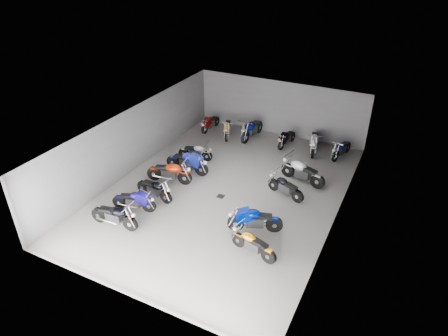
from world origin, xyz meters
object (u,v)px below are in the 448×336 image
(motorcycle_back_c, at_px, (252,129))
(motorcycle_back_f, at_px, (341,149))
(motorcycle_left_b, at_px, (134,201))
(motorcycle_right_e, at_px, (285,187))
(motorcycle_left_c, at_px, (154,189))
(motorcycle_back_e, at_px, (314,142))
(motorcycle_right_f, at_px, (302,172))
(motorcycle_back_b, at_px, (227,128))
(drain_grate, at_px, (221,196))
(motorcycle_back_a, at_px, (210,123))
(motorcycle_left_e, at_px, (188,162))
(motorcycle_right_c, at_px, (254,220))
(motorcycle_back_d, at_px, (287,138))
(motorcycle_left_a, at_px, (115,216))
(motorcycle_left_f, at_px, (196,152))
(motorcycle_left_d, at_px, (170,172))
(motorcycle_right_b, at_px, (253,244))

(motorcycle_back_c, height_order, motorcycle_back_f, motorcycle_back_c)
(motorcycle_left_b, distance_m, motorcycle_back_c, 8.90)
(motorcycle_left_b, relative_size, motorcycle_right_e, 1.04)
(motorcycle_left_c, height_order, motorcycle_back_f, motorcycle_left_c)
(motorcycle_back_c, relative_size, motorcycle_back_e, 1.03)
(motorcycle_right_f, xyz_separation_m, motorcycle_back_b, (-5.40, 2.96, -0.05))
(motorcycle_left_c, height_order, motorcycle_back_b, motorcycle_back_b)
(drain_grate, height_order, motorcycle_left_c, motorcycle_left_c)
(motorcycle_back_e, bearing_deg, motorcycle_back_a, -12.34)
(motorcycle_left_e, relative_size, motorcycle_right_c, 1.12)
(motorcycle_back_b, distance_m, motorcycle_back_d, 3.51)
(motorcycle_left_a, bearing_deg, drain_grate, 139.53)
(motorcycle_left_f, bearing_deg, motorcycle_left_e, 2.90)
(drain_grate, xyz_separation_m, motorcycle_back_d, (0.97, 6.17, 0.45))
(motorcycle_left_d, bearing_deg, drain_grate, 78.09)
(motorcycle_left_a, relative_size, motorcycle_left_c, 1.08)
(motorcycle_left_a, xyz_separation_m, motorcycle_left_e, (0.37, 5.01, 0.04))
(motorcycle_back_e, bearing_deg, motorcycle_back_f, 168.04)
(motorcycle_left_b, height_order, motorcycle_back_b, motorcycle_back_b)
(motorcycle_left_d, xyz_separation_m, motorcycle_right_f, (5.60, 2.82, 0.02))
(motorcycle_left_c, distance_m, motorcycle_left_d, 1.46)
(motorcycle_left_e, bearing_deg, motorcycle_left_f, -166.78)
(drain_grate, xyz_separation_m, motorcycle_left_a, (-2.82, -3.81, 0.51))
(motorcycle_left_d, distance_m, motorcycle_right_c, 5.25)
(motorcycle_left_d, distance_m, motorcycle_back_f, 9.13)
(drain_grate, relative_size, motorcycle_right_c, 0.15)
(motorcycle_left_f, bearing_deg, motorcycle_right_c, 40.89)
(motorcycle_left_e, xyz_separation_m, motorcycle_right_f, (5.33, 1.64, -0.00))
(motorcycle_left_f, height_order, motorcycle_right_f, motorcycle_right_f)
(motorcycle_left_d, xyz_separation_m, motorcycle_right_e, (5.27, 1.34, -0.07))
(motorcycle_right_b, bearing_deg, motorcycle_left_d, 76.23)
(motorcycle_left_f, relative_size, motorcycle_right_e, 0.99)
(motorcycle_back_e, bearing_deg, motorcycle_left_b, 45.76)
(motorcycle_back_e, height_order, motorcycle_back_f, motorcycle_back_e)
(drain_grate, height_order, motorcycle_back_f, motorcycle_back_f)
(motorcycle_left_e, height_order, motorcycle_right_b, motorcycle_left_e)
(motorcycle_left_b, bearing_deg, motorcycle_right_f, 120.14)
(motorcycle_left_a, xyz_separation_m, motorcycle_right_c, (5.11, 2.25, 0.01))
(motorcycle_left_c, xyz_separation_m, motorcycle_back_c, (1.42, 7.63, 0.09))
(motorcycle_left_d, relative_size, motorcycle_back_f, 1.16)
(motorcycle_left_d, bearing_deg, motorcycle_left_f, 169.35)
(motorcycle_back_c, bearing_deg, motorcycle_right_f, 145.02)
(motorcycle_right_e, height_order, motorcycle_back_a, motorcycle_right_e)
(motorcycle_back_e, bearing_deg, motorcycle_right_c, 75.50)
(motorcycle_left_c, height_order, motorcycle_left_f, motorcycle_left_c)
(motorcycle_left_c, relative_size, motorcycle_left_f, 1.08)
(motorcycle_left_d, xyz_separation_m, motorcycle_back_a, (-1.13, 6.12, -0.08))
(motorcycle_back_f, bearing_deg, motorcycle_back_a, 14.64)
(motorcycle_right_b, height_order, motorcycle_back_e, motorcycle_back_e)
(motorcycle_left_d, relative_size, motorcycle_back_a, 1.17)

